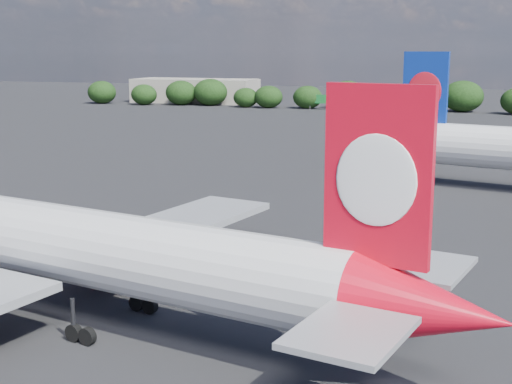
% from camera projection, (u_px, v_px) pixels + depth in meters
% --- Properties ---
extents(ground, '(500.00, 500.00, 0.00)m').
position_uv_depth(ground, '(254.00, 177.00, 102.04)').
color(ground, black).
rests_on(ground, ground).
extents(qantas_airliner, '(49.91, 47.71, 16.36)m').
position_uv_depth(qantas_airliner, '(101.00, 252.00, 46.54)').
color(qantas_airliner, silver).
rests_on(qantas_airliner, ground).
extents(terminal_building, '(42.00, 16.00, 8.00)m').
position_uv_depth(terminal_building, '(195.00, 91.00, 244.07)').
color(terminal_building, gray).
rests_on(terminal_building, ground).
extents(highway_sign, '(6.00, 0.30, 4.50)m').
position_uv_depth(highway_sign, '(318.00, 99.00, 214.98)').
color(highway_sign, '#125E23').
rests_on(highway_sign, ground).
extents(billboard_yellow, '(5.00, 0.30, 5.50)m').
position_uv_depth(billboard_yellow, '(421.00, 98.00, 211.26)').
color(billboard_yellow, '#EEAE15').
rests_on(billboard_yellow, ground).
extents(horizon_treeline, '(206.18, 14.89, 9.10)m').
position_uv_depth(horizon_treeline, '(404.00, 98.00, 210.03)').
color(horizon_treeline, black).
rests_on(horizon_treeline, ground).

